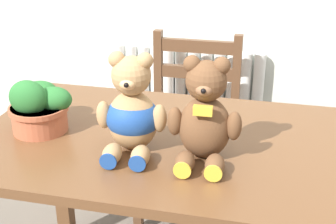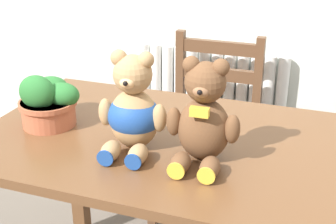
# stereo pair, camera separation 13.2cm
# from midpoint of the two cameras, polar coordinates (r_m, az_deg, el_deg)

# --- Properties ---
(radiator) EXTENTS (0.81, 0.10, 0.75)m
(radiator) POSITION_cam_midpoint_polar(r_m,az_deg,el_deg) (2.56, 6.43, -1.27)
(radiator) COLOR white
(radiator) RESTS_ON ground_plane
(dining_table) EXTENTS (1.42, 0.75, 0.76)m
(dining_table) POSITION_cam_midpoint_polar(r_m,az_deg,el_deg) (1.49, 6.88, -7.57)
(dining_table) COLOR brown
(dining_table) RESTS_ON ground_plane
(wooden_chair_behind) EXTENTS (0.43, 0.44, 0.87)m
(wooden_chair_behind) POSITION_cam_midpoint_polar(r_m,az_deg,el_deg) (2.25, 6.66, -2.32)
(wooden_chair_behind) COLOR brown
(wooden_chair_behind) RESTS_ON ground_plane
(teddy_bear_left) EXTENTS (0.21, 0.22, 0.30)m
(teddy_bear_left) POSITION_cam_midpoint_polar(r_m,az_deg,el_deg) (1.35, -1.50, 0.06)
(teddy_bear_left) COLOR tan
(teddy_bear_left) RESTS_ON dining_table
(teddy_bear_right) EXTENTS (0.21, 0.21, 0.30)m
(teddy_bear_right) POSITION_cam_midpoint_polar(r_m,az_deg,el_deg) (1.29, 7.26, -0.85)
(teddy_bear_right) COLOR brown
(teddy_bear_right) RESTS_ON dining_table
(potted_plant) EXTENTS (0.20, 0.21, 0.18)m
(potted_plant) POSITION_cam_midpoint_polar(r_m,az_deg,el_deg) (1.55, -12.04, 1.17)
(potted_plant) COLOR #B25B3D
(potted_plant) RESTS_ON dining_table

